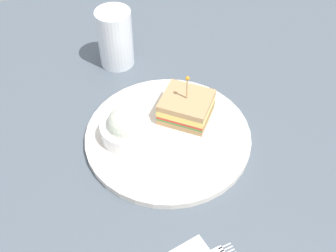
% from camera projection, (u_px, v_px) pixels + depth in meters
% --- Properties ---
extents(ground_plane, '(1.13, 1.13, 0.02)m').
position_uv_depth(ground_plane, '(168.00, 142.00, 0.74)').
color(ground_plane, '#4C5660').
extents(plate, '(0.28, 0.28, 0.01)m').
position_uv_depth(plate, '(168.00, 136.00, 0.73)').
color(plate, silver).
rests_on(plate, ground_plane).
extents(sandwich_half_center, '(0.11, 0.11, 0.09)m').
position_uv_depth(sandwich_half_center, '(186.00, 107.00, 0.74)').
color(sandwich_half_center, tan).
rests_on(sandwich_half_center, plate).
extents(coleslaw_bowl, '(0.08, 0.08, 0.06)m').
position_uv_depth(coleslaw_bowl, '(126.00, 127.00, 0.70)').
color(coleslaw_bowl, white).
rests_on(coleslaw_bowl, plate).
extents(drink_glass, '(0.07, 0.07, 0.12)m').
position_uv_depth(drink_glass, '(115.00, 41.00, 0.84)').
color(drink_glass, beige).
rests_on(drink_glass, ground_plane).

